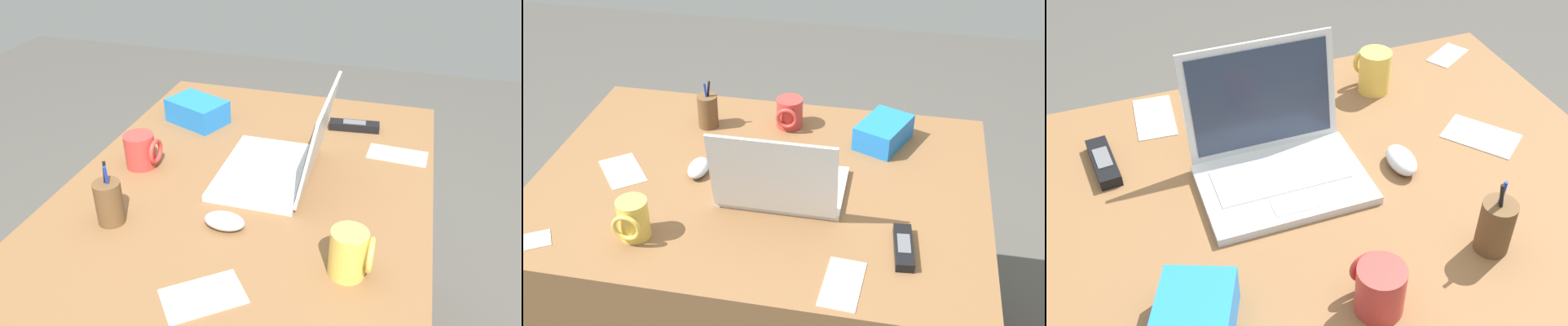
% 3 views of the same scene
% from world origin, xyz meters
% --- Properties ---
extents(desk, '(1.26, 0.93, 0.74)m').
position_xyz_m(desk, '(0.00, 0.00, 0.37)').
color(desk, brown).
rests_on(desk, ground).
extents(laptop, '(0.33, 0.28, 0.25)m').
position_xyz_m(laptop, '(-0.07, 0.07, 0.79)').
color(laptop, silver).
rests_on(laptop, desk).
extents(computer_mouse, '(0.06, 0.10, 0.04)m').
position_xyz_m(computer_mouse, '(0.18, -0.00, 0.76)').
color(computer_mouse, silver).
rests_on(computer_mouse, desk).
extents(coffee_mug_white, '(0.08, 0.09, 0.09)m').
position_xyz_m(coffee_mug_white, '(-0.03, -0.31, 0.79)').
color(coffee_mug_white, '#C63833').
rests_on(coffee_mug_white, desk).
extents(coffee_mug_tall, '(0.08, 0.09, 0.11)m').
position_xyz_m(coffee_mug_tall, '(0.25, 0.30, 0.79)').
color(coffee_mug_tall, '#E0BC4C').
rests_on(coffee_mug_tall, desk).
extents(cordless_phone, '(0.06, 0.16, 0.03)m').
position_xyz_m(cordless_phone, '(-0.41, 0.22, 0.75)').
color(cordless_phone, black).
rests_on(cordless_phone, desk).
extents(pen_holder, '(0.06, 0.06, 0.16)m').
position_xyz_m(pen_holder, '(0.23, -0.26, 0.79)').
color(pen_holder, brown).
rests_on(pen_holder, desk).
extents(snack_bag, '(0.18, 0.21, 0.08)m').
position_xyz_m(snack_bag, '(-0.32, -0.27, 0.78)').
color(snack_bag, blue).
rests_on(snack_bag, desk).
extents(paper_note_left, '(0.10, 0.17, 0.00)m').
position_xyz_m(paper_note_left, '(-0.28, 0.36, 0.74)').
color(paper_note_left, white).
rests_on(paper_note_left, desk).
extents(paper_note_right, '(0.18, 0.19, 0.00)m').
position_xyz_m(paper_note_right, '(0.39, 0.03, 0.74)').
color(paper_note_right, white).
rests_on(paper_note_right, desk).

